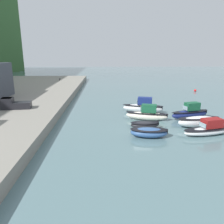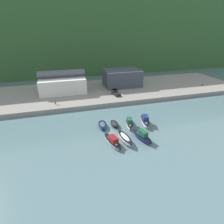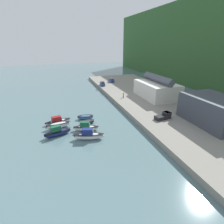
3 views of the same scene
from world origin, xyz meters
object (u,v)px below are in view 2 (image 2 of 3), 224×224
Objects in this scene: moored_boat_6 at (142,136)px; person_on_quay at (55,101)px; moored_boat_5 at (125,139)px; dog_on_quay at (202,85)px; moored_boat_1 at (114,124)px; pickup_truck_0 at (115,93)px; moored_boat_2 at (130,123)px; moored_boat_4 at (113,141)px; moored_boat_3 at (145,121)px; moored_boat_0 at (103,125)px.

moored_boat_6 is 3.31× the size of person_on_quay.
moored_boat_5 is 30.42m from person_on_quay.
moored_boat_1 is at bearing -27.33° from dog_on_quay.
moored_boat_6 is 1.43× the size of pickup_truck_0.
moored_boat_2 reaches higher than moored_boat_4.
moored_boat_3 reaches higher than moored_boat_2.
pickup_truck_0 is at bearing 58.96° from moored_boat_4.
moored_boat_5 is 1.35× the size of pickup_truck_0.
moored_boat_4 is at bearing -113.10° from moored_boat_1.
moored_boat_6 is 33.27m from person_on_quay.
moored_boat_2 is 22.36m from pickup_truck_0.
moored_boat_2 is (4.14, -1.13, 0.38)m from moored_boat_1.
person_on_quay is at bearing 114.58° from moored_boat_5.
dog_on_quay is (50.76, 29.53, 1.15)m from moored_boat_4.
moored_boat_1 is 0.55× the size of moored_boat_4.
moored_boat_2 is at bearing 52.69° from moored_boat_5.
dog_on_quay is (43.29, 29.82, 0.92)m from moored_boat_6.
person_on_quay is (-16.45, 25.53, 1.70)m from moored_boat_5.
moored_boat_0 is 3.43m from moored_boat_1.
dog_on_quay is at bearing 42.75° from moored_boat_2.
moored_boat_3 is (4.67, -0.17, 0.11)m from moored_boat_2.
moored_boat_0 is 8.91m from moored_boat_5.
moored_boat_4 is 3.62× the size of person_on_quay.
moored_boat_3 is 3.56× the size of person_on_quay.
moored_boat_3 is at bearing 30.06° from moored_boat_5.
moored_boat_3 reaches higher than moored_boat_4.
dog_on_quay reaches higher than moored_boat_0.
moored_boat_2 reaches higher than moored_boat_1.
moored_boat_0 is 8.23m from moored_boat_4.
moored_boat_1 is 22.14m from pickup_truck_0.
person_on_quay is (-13.31, 25.65, 1.79)m from moored_boat_4.
moored_boat_5 is 29.77m from pickup_truck_0.
moored_boat_6 is at bearing -101.97° from pickup_truck_0.
moored_boat_4 is at bearing -135.42° from moored_boat_3.
moored_boat_1 is 1.98× the size of person_on_quay.
pickup_truck_0 is (-2.20, 22.35, 1.23)m from moored_boat_3.
moored_boat_4 is 58.74m from dog_on_quay.
moored_boat_6 is at bearing -16.83° from dog_on_quay.
dog_on_quay reaches higher than moored_boat_5.
moored_boat_4 is 28.96m from person_on_quay.
pickup_truck_0 reaches higher than moored_boat_0.
person_on_quay reaches higher than moored_boat_1.
moored_boat_6 is (0.51, -7.28, 0.06)m from moored_boat_2.
moored_boat_3 is at bearing -12.30° from moored_boat_1.
moored_boat_2 is (7.57, -1.21, 0.29)m from moored_boat_0.
moored_boat_1 is 0.56× the size of moored_boat_3.
person_on_quay reaches higher than dog_on_quay.
moored_boat_3 is 22.49m from pickup_truck_0.
moored_boat_3 reaches higher than moored_boat_0.
moored_boat_0 is 0.65× the size of moored_boat_4.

